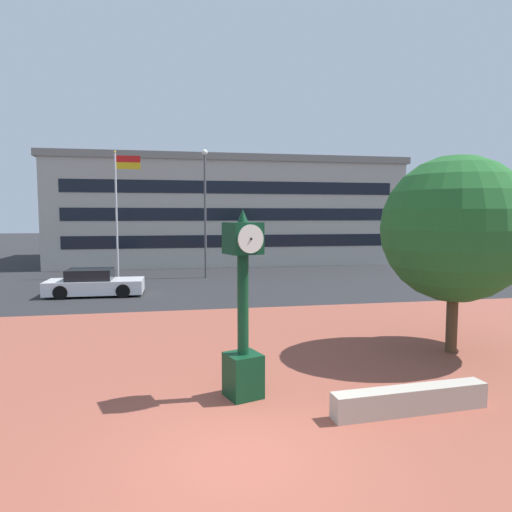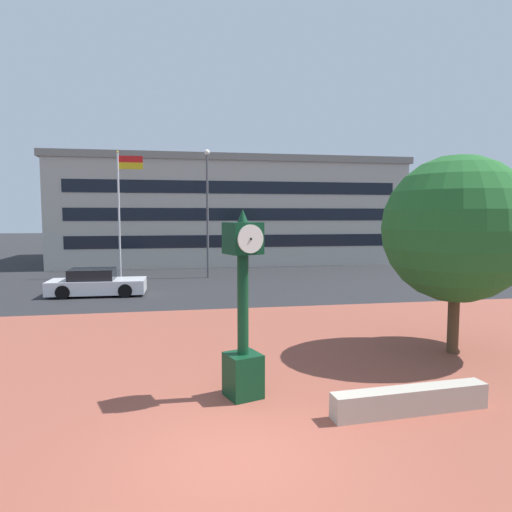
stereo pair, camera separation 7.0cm
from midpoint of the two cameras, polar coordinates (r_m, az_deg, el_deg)
The scene contains 9 objects.
ground_plane at distance 7.95m, azimuth -2.53°, elevation -23.56°, with size 200.00×200.00×0.00m, color #262628.
plaza_brick_paving at distance 11.41m, azimuth -5.30°, elevation -14.45°, with size 44.00×15.60×0.01m, color brown.
planter_wall at distance 9.78m, azimuth 18.32°, elevation -16.53°, with size 3.20×0.40×0.50m, color #ADA393.
street_clock at distance 9.64m, azimuth -1.83°, elevation -7.43°, with size 0.85×0.85×3.93m.
plaza_tree at distance 13.94m, azimuth 23.68°, elevation 2.73°, with size 4.30×4.00×5.44m.
car_street_near at distance 23.30m, azimuth -19.44°, elevation -3.24°, with size 4.47×1.99×1.28m.
flagpole_primary at distance 29.25m, azimuth -16.64°, elevation 6.13°, with size 1.54×0.14×7.67m.
civic_building at distance 40.87m, azimuth -4.08°, elevation 5.49°, with size 27.22×14.89×8.27m.
street_lamp_post at distance 28.29m, azimuth -6.37°, elevation 6.71°, with size 0.36×0.36×7.76m.
Camera 1 is at (-1.00, -6.91, 3.80)m, focal length 32.41 mm.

